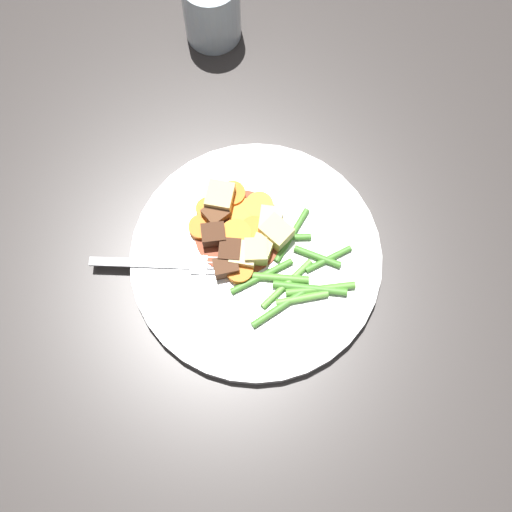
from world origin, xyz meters
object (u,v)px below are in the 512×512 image
Objects in this scene: carrot_slice_4 at (201,228)px; carrot_slice_5 at (233,237)px; potato_chunk_2 at (262,247)px; carrot_slice_0 at (240,270)px; carrot_slice_1 at (259,206)px; meat_chunk_0 at (214,235)px; meat_chunk_2 at (218,213)px; potato_chunk_3 at (243,255)px; potato_chunk_5 at (220,199)px; potato_chunk_1 at (256,258)px; meat_chunk_1 at (230,251)px; carrot_slice_7 at (206,212)px; potato_chunk_0 at (271,221)px; carrot_slice_6 at (254,231)px; water_glass at (212,9)px; fork at (172,264)px; potato_chunk_4 at (279,236)px; carrot_slice_2 at (241,212)px; carrot_slice_3 at (233,195)px; dinner_plate at (256,258)px; meat_chunk_3 at (226,267)px.

carrot_slice_5 is (-0.04, -0.02, 0.00)m from carrot_slice_4.
carrot_slice_0 is at bearing 91.55° from potato_chunk_2.
potato_chunk_2 is at bearing 137.95° from carrot_slice_1.
meat_chunk_2 is at bearing -55.15° from meat_chunk_0.
potato_chunk_5 is (0.07, -0.03, 0.00)m from potato_chunk_3.
meat_chunk_2 is (-0.00, -0.02, 0.01)m from carrot_slice_4.
potato_chunk_1 is 0.08m from potato_chunk_5.
potato_chunk_3 is at bearing -148.89° from meat_chunk_1.
carrot_slice_7 is 0.08m from potato_chunk_0.
carrot_slice_6 is 0.35× the size of water_glass.
carrot_slice_1 is at bearing -99.88° from fork.
potato_chunk_5 reaches higher than potato_chunk_4.
carrot_slice_5 is (-0.02, 0.03, 0.00)m from carrot_slice_2.
potato_chunk_3 is (0.01, 0.01, -0.00)m from potato_chunk_1.
potato_chunk_5 reaches higher than carrot_slice_3.
potato_chunk_5 is (0.07, -0.01, 0.00)m from potato_chunk_2.
meat_chunk_1 is (-0.03, 0.00, -0.00)m from meat_chunk_0.
carrot_slice_1 is 0.06m from potato_chunk_3.
carrot_slice_0 is 0.09m from carrot_slice_3.
carrot_slice_3 is 0.05m from carrot_slice_4.
potato_chunk_1 is at bearing 151.67° from carrot_slice_2.
potato_chunk_3 is 0.02m from meat_chunk_1.
carrot_slice_4 is at bearing 9.19° from potato_chunk_3.
meat_chunk_2 reaches higher than carrot_slice_1.
carrot_slice_0 is at bearing 141.18° from water_glass.
meat_chunk_2 is at bearing 53.67° from carrot_slice_2.
carrot_slice_1 is 1.02× the size of potato_chunk_4.
carrot_slice_3 is at bearing -66.80° from meat_chunk_0.
carrot_slice_7 is at bearing 10.28° from potato_chunk_2.
carrot_slice_2 is 0.34× the size of water_glass.
potato_chunk_5 is (0.08, -0.02, 0.00)m from potato_chunk_1.
potato_chunk_0 and potato_chunk_3 have the same top height.
potato_chunk_3 is (-0.01, 0.03, 0.00)m from carrot_slice_6.
dinner_plate is at bearing 155.38° from carrot_slice_3.
water_glass reaches higher than potato_chunk_3.
carrot_slice_2 is 0.02m from carrot_slice_3.
meat_chunk_3 is at bearing 140.31° from potato_chunk_5.
potato_chunk_4 is 0.31m from water_glass.
carrot_slice_2 is 0.06m from potato_chunk_1.
dinner_plate is 0.02m from potato_chunk_2.
dinner_plate is at bearing -108.86° from meat_chunk_3.
water_glass reaches higher than carrot_slice_1.
potato_chunk_3 is at bearing 52.72° from dinner_plate.
carrot_slice_2 is at bearing -162.79° from potato_chunk_5.
carrot_slice_2 is at bearing -89.02° from meat_chunk_0.
meat_chunk_0 reaches higher than carrot_slice_0.
carrot_slice_3 is 1.30× the size of potato_chunk_2.
potato_chunk_0 is at bearing -76.36° from carrot_slice_0.
potato_chunk_0 reaches higher than carrot_slice_7.
dinner_plate is 9.00× the size of potato_chunk_5.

